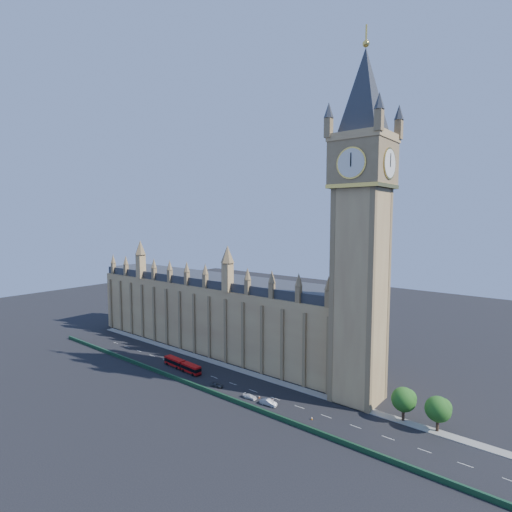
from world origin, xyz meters
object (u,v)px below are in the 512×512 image
Objects in this scene: red_bus at (182,365)px; car_grey at (217,385)px; car_silver at (269,402)px; car_white at (250,397)px.

car_grey is at bearing -3.93° from red_bus.
red_bus is 37.87m from car_silver.
car_silver is at bearing -96.23° from car_white.
red_bus is at bearing 82.62° from car_silver.
red_bus is 3.61× the size of car_silver.
car_grey is 12.65m from car_white.
car_grey is at bearing 87.09° from car_silver.
car_white is (31.39, -2.48, -0.94)m from red_bus.
car_grey is 0.81× the size of car_silver.
car_silver is (37.79, -2.34, -0.75)m from red_bus.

